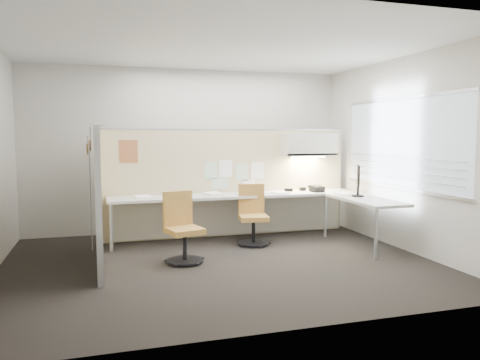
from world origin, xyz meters
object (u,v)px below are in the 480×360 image
object	(u,v)px
desk	(259,203)
phone	(317,189)
chair_left	(182,230)
monitor	(358,179)
chair_right	(253,217)

from	to	relation	value
desk	phone	size ratio (longest dim) A/B	16.57
desk	chair_left	xyz separation A→B (m)	(-1.39, -0.94, -0.17)
desk	monitor	distance (m)	1.58
chair_left	chair_right	distance (m)	1.38
desk	chair_right	bearing A→B (deg)	-127.11
monitor	phone	size ratio (longest dim) A/B	1.96
phone	monitor	bearing A→B (deg)	-76.61
desk	chair_left	size ratio (longest dim) A/B	4.37
desk	phone	world-z (taller)	phone
monitor	phone	bearing A→B (deg)	52.93
phone	desk	bearing A→B (deg)	172.11
desk	monitor	world-z (taller)	monitor
desk	chair_left	distance (m)	1.68
chair_left	phone	size ratio (longest dim) A/B	3.79
monitor	desk	bearing A→B (deg)	92.12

